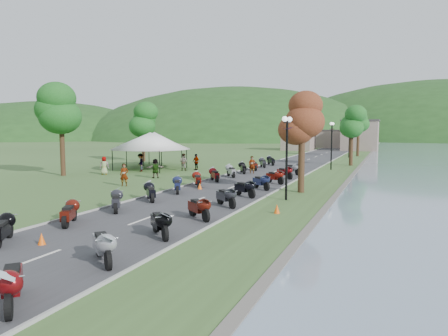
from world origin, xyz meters
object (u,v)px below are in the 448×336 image
(vendor_tent_main, at_px, (151,151))
(pedestrian_a, at_px, (124,186))
(pedestrian_c, at_px, (141,172))
(pedestrian_b, at_px, (184,171))

(vendor_tent_main, distance_m, pedestrian_a, 12.81)
(vendor_tent_main, relative_size, pedestrian_c, 3.05)
(pedestrian_b, bearing_deg, pedestrian_c, 35.59)
(vendor_tent_main, height_order, pedestrian_a, vendor_tent_main)
(pedestrian_b, bearing_deg, vendor_tent_main, 6.43)
(pedestrian_b, relative_size, pedestrian_c, 0.96)
(pedestrian_b, height_order, pedestrian_c, pedestrian_c)
(pedestrian_a, height_order, pedestrian_c, pedestrian_c)
(pedestrian_c, bearing_deg, pedestrian_b, 78.94)
(vendor_tent_main, distance_m, pedestrian_c, 2.94)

